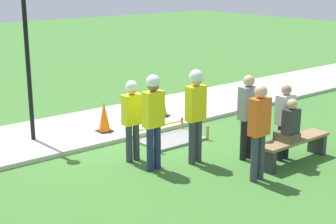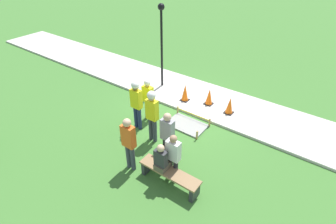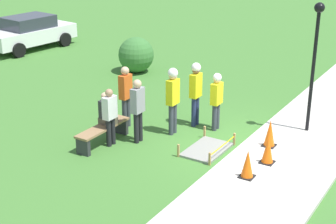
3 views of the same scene
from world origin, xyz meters
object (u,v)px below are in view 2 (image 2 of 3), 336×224
at_px(worker_supervisor, 136,101).
at_px(bystander_in_gray_shirt, 173,155).
at_px(traffic_cone_sidewalk_edge, 185,93).
at_px(bystander_in_orange_shirt, 129,141).
at_px(traffic_cone_near_patch, 230,106).
at_px(lamppost_near, 161,34).
at_px(traffic_cone_far_patch, 209,97).
at_px(worker_trainee, 148,96).
at_px(person_seated_on_bench, 162,160).
at_px(park_bench, 170,175).
at_px(worker_assistant, 152,112).
at_px(bystander_in_white_shirt, 167,135).

relative_size(worker_supervisor, bystander_in_gray_shirt, 1.20).
xyz_separation_m(traffic_cone_sidewalk_edge, bystander_in_orange_shirt, (-0.75, 4.17, 0.59)).
height_order(traffic_cone_near_patch, lamppost_near, lamppost_near).
relative_size(traffic_cone_far_patch, traffic_cone_sidewalk_edge, 0.96).
bearing_deg(bystander_in_gray_shirt, worker_trainee, -37.66).
bearing_deg(traffic_cone_far_patch, worker_trainee, 56.55).
bearing_deg(person_seated_on_bench, bystander_in_gray_shirt, -124.54).
relative_size(traffic_cone_sidewalk_edge, bystander_in_gray_shirt, 0.46).
relative_size(traffic_cone_far_patch, bystander_in_orange_shirt, 0.39).
relative_size(person_seated_on_bench, bystander_in_gray_shirt, 0.55).
height_order(traffic_cone_sidewalk_edge, lamppost_near, lamppost_near).
distance_m(bystander_in_orange_shirt, lamppost_near, 5.44).
xyz_separation_m(park_bench, bystander_in_orange_shirt, (1.31, 0.18, 0.70)).
xyz_separation_m(park_bench, person_seated_on_bench, (0.24, 0.05, 0.50)).
height_order(worker_assistant, bystander_in_white_shirt, worker_assistant).
xyz_separation_m(traffic_cone_near_patch, lamppost_near, (3.53, -0.30, 2.07)).
bearing_deg(worker_assistant, bystander_in_gray_shirt, 146.77).
relative_size(person_seated_on_bench, worker_trainee, 0.52).
height_order(traffic_cone_sidewalk_edge, worker_supervisor, worker_supervisor).
xyz_separation_m(traffic_cone_near_patch, bystander_in_gray_shirt, (-0.09, 3.98, 0.46)).
xyz_separation_m(traffic_cone_near_patch, traffic_cone_far_patch, (0.97, -0.12, 0.01)).
relative_size(traffic_cone_sidewalk_edge, lamppost_near, 0.20).
bearing_deg(worker_supervisor, person_seated_on_bench, 145.82).
bearing_deg(park_bench, traffic_cone_near_patch, -88.22).
distance_m(park_bench, bystander_in_white_shirt, 1.17).
bearing_deg(person_seated_on_bench, worker_supervisor, -34.18).
distance_m(person_seated_on_bench, bystander_in_orange_shirt, 1.10).
xyz_separation_m(person_seated_on_bench, worker_trainee, (2.30, -2.20, 0.15)).
bearing_deg(park_bench, worker_trainee, -40.32).
distance_m(worker_supervisor, bystander_in_white_shirt, 2.03).
height_order(park_bench, bystander_in_orange_shirt, bystander_in_orange_shirt).
height_order(worker_trainee, bystander_in_orange_shirt, bystander_in_orange_shirt).
height_order(worker_supervisor, bystander_in_white_shirt, worker_supervisor).
distance_m(worker_assistant, lamppost_near, 4.08).
distance_m(person_seated_on_bench, worker_assistant, 1.91).
height_order(traffic_cone_near_patch, traffic_cone_sidewalk_edge, traffic_cone_sidewalk_edge).
xyz_separation_m(traffic_cone_far_patch, traffic_cone_sidewalk_edge, (0.97, 0.33, 0.01)).
height_order(traffic_cone_sidewalk_edge, person_seated_on_bench, person_seated_on_bench).
relative_size(park_bench, person_seated_on_bench, 2.09).
height_order(traffic_cone_near_patch, person_seated_on_bench, person_seated_on_bench).
bearing_deg(lamppost_near, person_seated_on_bench, 126.91).
xyz_separation_m(traffic_cone_sidewalk_edge, worker_supervisor, (0.43, 2.51, 0.71)).
bearing_deg(traffic_cone_sidewalk_edge, person_seated_on_bench, 114.33).
distance_m(park_bench, worker_assistant, 2.20).
xyz_separation_m(traffic_cone_near_patch, worker_trainee, (2.40, 2.06, 0.57)).
relative_size(traffic_cone_far_patch, worker_trainee, 0.42).
height_order(traffic_cone_sidewalk_edge, bystander_in_gray_shirt, bystander_in_gray_shirt).
bearing_deg(worker_trainee, bystander_in_orange_shirt, 117.66).
distance_m(worker_trainee, lamppost_near, 3.01).
height_order(person_seated_on_bench, bystander_in_orange_shirt, bystander_in_orange_shirt).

